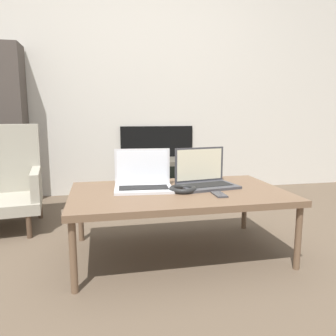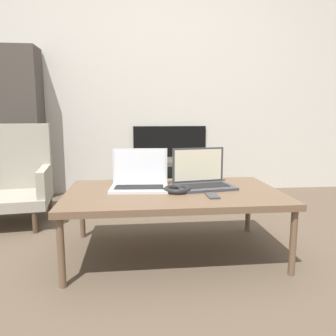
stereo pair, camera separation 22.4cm
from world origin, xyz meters
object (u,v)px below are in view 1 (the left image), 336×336
Objects in this scene: laptop_left at (143,180)px; armchair at (1,180)px; phone at (219,194)px; laptop_right at (205,178)px; tv at (161,178)px; headphones at (183,189)px.

armchair reaches higher than laptop_left.
laptop_right is at bearing 90.97° from phone.
armchair is at bearing -154.29° from tv.
armchair reaches higher than laptop_right.
phone is at bearing -41.54° from armchair.
laptop_left is 0.25m from headphones.
laptop_right is 0.22m from headphones.
phone is 0.24× the size of tv.
laptop_right is 2.35× the size of headphones.
laptop_right is 2.98× the size of phone.
armchair reaches higher than phone.
tv is at bearing 91.20° from phone.
headphones is 0.22m from phone.
laptop_left reaches higher than headphones.
armchair is at bearing 144.01° from laptop_right.
laptop_right reaches higher than phone.
armchair is at bearing 146.02° from headphones.
laptop_left reaches higher than tv.
phone is at bearing -98.52° from laptop_right.
laptop_left and laptop_right have the same top height.
laptop_right reaches higher than headphones.
laptop_left is 0.48m from phone.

